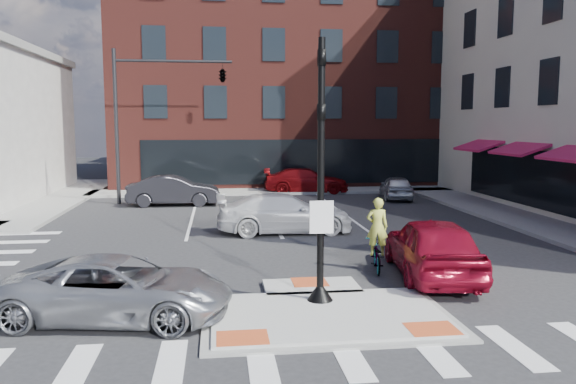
{
  "coord_description": "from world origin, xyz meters",
  "views": [
    {
      "loc": [
        -2.32,
        -12.08,
        4.22
      ],
      "look_at": [
        -0.07,
        5.82,
        2.0
      ],
      "focal_mm": 35.0,
      "sensor_mm": 36.0,
      "label": 1
    }
  ],
  "objects": [
    {
      "name": "bg_car_dark",
      "position": [
        -4.59,
        17.08,
        0.77
      ],
      "size": [
        4.72,
        1.71,
        1.55
      ],
      "primitive_type": "imported",
      "rotation": [
        0.0,
        0.0,
        1.55
      ],
      "color": "#252429",
      "rests_on": "ground"
    },
    {
      "name": "bg_car_red",
      "position": [
        3.01,
        21.5,
        0.74
      ],
      "size": [
        5.31,
        2.56,
        1.49
      ],
      "primitive_type": "imported",
      "rotation": [
        0.0,
        0.0,
        1.48
      ],
      "color": "maroon",
      "rests_on": "ground"
    },
    {
      "name": "cyclist",
      "position": [
        2.17,
        3.23,
        0.71
      ],
      "size": [
        0.89,
        1.74,
        2.12
      ],
      "rotation": [
        0.0,
        0.0,
        2.95
      ],
      "color": "#3F3F44",
      "rests_on": "ground"
    },
    {
      "name": "signal_pole",
      "position": [
        0.0,
        0.4,
        2.36
      ],
      "size": [
        0.6,
        0.6,
        5.98
      ],
      "color": "black",
      "rests_on": "refuge_island"
    },
    {
      "name": "building_far_left",
      "position": [
        -4.0,
        52.0,
        5.0
      ],
      "size": [
        10.0,
        12.0,
        10.0
      ],
      "primitive_type": "cube",
      "color": "slate",
      "rests_on": "ground"
    },
    {
      "name": "white_pickup",
      "position": [
        0.21,
        9.16,
        0.76
      ],
      "size": [
        5.24,
        2.18,
        1.51
      ],
      "primitive_type": "imported",
      "rotation": [
        0.0,
        0.0,
        1.58
      ],
      "color": "silver",
      "rests_on": "ground"
    },
    {
      "name": "bg_car_silver",
      "position": [
        7.56,
        18.03,
        0.66
      ],
      "size": [
        2.2,
        4.07,
        1.32
      ],
      "primitive_type": "imported",
      "rotation": [
        0.0,
        0.0,
        2.97
      ],
      "color": "silver",
      "rests_on": "ground"
    },
    {
      "name": "building_far_right",
      "position": [
        9.0,
        54.0,
        6.0
      ],
      "size": [
        12.0,
        12.0,
        12.0
      ],
      "primitive_type": "cube",
      "color": "brown",
      "rests_on": "ground"
    },
    {
      "name": "sidewalk_n",
      "position": [
        3.0,
        22.0,
        0.07
      ],
      "size": [
        26.0,
        3.0,
        0.15
      ],
      "primitive_type": "cube",
      "color": "gray",
      "rests_on": "ground"
    },
    {
      "name": "sidewalk_e",
      "position": [
        10.8,
        10.0,
        0.07
      ],
      "size": [
        3.0,
        24.0,
        0.15
      ],
      "primitive_type": "cube",
      "color": "gray",
      "rests_on": "ground"
    },
    {
      "name": "mast_arm_signal",
      "position": [
        -3.47,
        18.0,
        6.21
      ],
      "size": [
        6.1,
        2.24,
        8.0
      ],
      "color": "black",
      "rests_on": "ground"
    },
    {
      "name": "refuge_island",
      "position": [
        0.0,
        -0.26,
        0.05
      ],
      "size": [
        5.4,
        4.65,
        0.13
      ],
      "color": "gray",
      "rests_on": "ground"
    },
    {
      "name": "ground",
      "position": [
        0.0,
        0.0,
        0.0
      ],
      "size": [
        120.0,
        120.0,
        0.0
      ],
      "primitive_type": "plane",
      "color": "#28282B",
      "rests_on": "ground"
    },
    {
      "name": "silver_suv",
      "position": [
        -4.5,
        -0.0,
        0.68
      ],
      "size": [
        5.22,
        3.05,
        1.36
      ],
      "primitive_type": "imported",
      "rotation": [
        0.0,
        0.0,
        1.4
      ],
      "color": "#A6A8AD",
      "rests_on": "ground"
    },
    {
      "name": "building_n",
      "position": [
        3.0,
        31.99,
        7.8
      ],
      "size": [
        24.4,
        18.4,
        15.5
      ],
      "color": "#521F19",
      "rests_on": "ground"
    },
    {
      "name": "red_sedan",
      "position": [
        3.5,
        2.43,
        0.84
      ],
      "size": [
        2.62,
        5.16,
        1.68
      ],
      "primitive_type": "imported",
      "rotation": [
        0.0,
        0.0,
        3.01
      ],
      "color": "maroon",
      "rests_on": "ground"
    }
  ]
}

